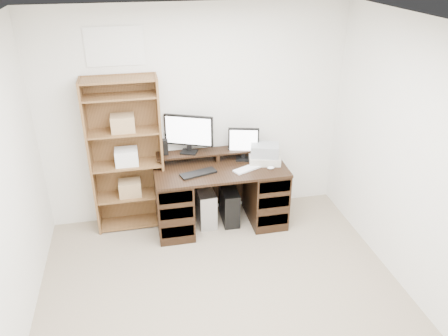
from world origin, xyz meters
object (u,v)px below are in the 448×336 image
object	(u,v)px
monitor_wide	(189,132)
tower_silver	(205,206)
tower_black	(229,205)
bookshelf	(126,154)
desk	(220,195)
printer	(264,159)
monitor_small	(244,143)

from	to	relation	value
monitor_wide	tower_silver	size ratio (longest dim) A/B	1.20
tower_silver	tower_black	world-z (taller)	tower_silver
tower_black	bookshelf	bearing A→B (deg)	172.89
tower_black	bookshelf	size ratio (longest dim) A/B	0.24
desk	printer	world-z (taller)	printer
tower_silver	tower_black	size ratio (longest dim) A/B	1.02
monitor_wide	tower_black	bearing A→B (deg)	-0.97
tower_silver	printer	bearing A→B (deg)	-6.18
monitor_small	bookshelf	bearing A→B (deg)	-167.90
tower_black	tower_silver	bearing A→B (deg)	175.61
desk	printer	distance (m)	0.67
desk	monitor_wide	distance (m)	0.83
desk	tower_silver	bearing A→B (deg)	158.69
desk	monitor_wide	xyz separation A→B (m)	(-0.31, 0.23, 0.73)
monitor_wide	tower_silver	bearing A→B (deg)	-25.92
desk	tower_black	distance (m)	0.21
desk	monitor_small	world-z (taller)	monitor_small
printer	monitor_wide	bearing A→B (deg)	177.47
desk	tower_silver	distance (m)	0.25
monitor_small	bookshelf	size ratio (longest dim) A/B	0.22
tower_silver	monitor_wide	bearing A→B (deg)	128.01
bookshelf	monitor_wide	bearing A→B (deg)	1.59
monitor_small	printer	world-z (taller)	monitor_small
monitor_small	tower_black	distance (m)	0.78
printer	tower_black	world-z (taller)	printer
desk	tower_silver	xyz separation A→B (m)	(-0.17, 0.07, -0.17)
tower_silver	tower_black	bearing A→B (deg)	-8.72
tower_black	desk	bearing A→B (deg)	-161.38
monitor_wide	tower_silver	world-z (taller)	monitor_wide
monitor_wide	tower_black	world-z (taller)	monitor_wide
monitor_small	bookshelf	xyz separation A→B (m)	(-1.34, 0.05, -0.04)
bookshelf	monitor_small	bearing A→B (deg)	-2.28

